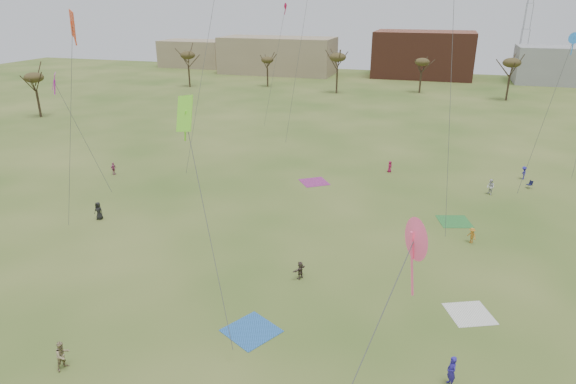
% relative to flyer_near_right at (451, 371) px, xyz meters
% --- Properties ---
extents(ground, '(260.00, 260.00, 0.00)m').
position_rel_flyer_near_right_xyz_m(ground, '(-12.97, -0.17, -0.93)').
color(ground, '#315219').
rests_on(ground, ground).
extents(flyer_near_right, '(0.68, 0.80, 1.86)m').
position_rel_flyer_near_right_xyz_m(flyer_near_right, '(0.00, 0.00, 0.00)').
color(flyer_near_right, '#2B2096').
rests_on(flyer_near_right, ground).
extents(spectator_fore_b, '(0.89, 1.02, 1.80)m').
position_rel_flyer_near_right_xyz_m(spectator_fore_b, '(-21.15, -5.15, -0.03)').
color(spectator_fore_b, '#988661').
rests_on(spectator_fore_b, ground).
extents(spectator_fore_c, '(0.94, 1.36, 1.41)m').
position_rel_flyer_near_right_xyz_m(spectator_fore_c, '(-10.92, 8.30, -0.22)').
color(spectator_fore_c, brown).
rests_on(spectator_fore_c, ground).
extents(flyer_mid_a, '(0.88, 0.60, 1.75)m').
position_rel_flyer_near_right_xyz_m(flyer_mid_a, '(-32.41, 13.02, -0.05)').
color(flyer_mid_a, black).
rests_on(flyer_mid_a, ground).
extents(flyer_mid_b, '(1.01, 1.02, 1.41)m').
position_rel_flyer_near_right_xyz_m(flyer_mid_b, '(1.70, 18.38, -0.22)').
color(flyer_mid_b, '#C07924').
rests_on(flyer_mid_b, ground).
extents(spectator_mid_d, '(0.51, 0.93, 1.50)m').
position_rel_flyer_near_right_xyz_m(spectator_mid_d, '(-39.07, 24.68, -0.18)').
color(spectator_mid_d, '#AF497D').
rests_on(spectator_mid_d, ground).
extents(spectator_mid_e, '(1.03, 1.07, 1.74)m').
position_rel_flyer_near_right_xyz_m(spectator_mid_e, '(4.03, 31.08, -0.06)').
color(spectator_mid_e, silver).
rests_on(spectator_mid_e, ground).
extents(flyer_far_b, '(0.70, 0.81, 1.41)m').
position_rel_flyer_near_right_xyz_m(flyer_far_b, '(-7.23, 35.50, -0.22)').
color(flyer_far_b, '#9D1A48').
rests_on(flyer_far_b, ground).
extents(flyer_far_c, '(0.63, 1.04, 1.56)m').
position_rel_flyer_near_right_xyz_m(flyer_far_c, '(8.12, 37.54, -0.15)').
color(flyer_far_c, '#27219B').
rests_on(flyer_far_c, ground).
extents(blanket_blue, '(4.05, 4.05, 0.03)m').
position_rel_flyer_near_right_xyz_m(blanket_blue, '(-12.14, 1.20, -0.92)').
color(blanket_blue, '#2966B5').
rests_on(blanket_blue, ground).
extents(blanket_cream, '(3.66, 3.66, 0.03)m').
position_rel_flyer_near_right_xyz_m(blanket_cream, '(1.27, 7.27, -0.92)').
color(blanket_cream, white).
rests_on(blanket_cream, ground).
extents(blanket_plum, '(4.10, 4.10, 0.03)m').
position_rel_flyer_near_right_xyz_m(blanket_plum, '(-15.17, 29.22, -0.92)').
color(blanket_plum, '#952E7A').
rests_on(blanket_plum, ground).
extents(blanket_olive, '(3.59, 3.59, 0.03)m').
position_rel_flyer_near_right_xyz_m(blanket_olive, '(0.35, 22.56, -0.92)').
color(blanket_olive, '#2D7E35').
rests_on(blanket_olive, ground).
extents(camp_chair_right, '(0.73, 0.72, 0.87)m').
position_rel_flyer_near_right_xyz_m(camp_chair_right, '(8.39, 34.47, -0.67)').
color(camp_chair_right, '#131434').
rests_on(camp_chair_right, ground).
extents(tree_line, '(117.44, 49.32, 8.91)m').
position_rel_flyer_near_right_xyz_m(tree_line, '(-15.82, 78.95, 6.16)').
color(tree_line, '#3A2B1E').
rests_on(tree_line, ground).
extents(building_tan, '(32.00, 14.00, 10.00)m').
position_rel_flyer_near_right_xyz_m(building_tan, '(-47.97, 114.83, 4.07)').
color(building_tan, '#937F60').
rests_on(building_tan, ground).
extents(building_brick, '(26.00, 16.00, 12.00)m').
position_rel_flyer_near_right_xyz_m(building_brick, '(-7.97, 119.83, 5.07)').
color(building_brick, brown).
rests_on(building_brick, ground).
extents(building_grey, '(24.00, 12.00, 9.00)m').
position_rel_flyer_near_right_xyz_m(building_grey, '(27.03, 117.83, 3.57)').
color(building_grey, gray).
rests_on(building_grey, ground).
extents(building_tan_west, '(20.00, 12.00, 8.00)m').
position_rel_flyer_near_right_xyz_m(building_tan_west, '(-77.97, 121.83, 3.07)').
color(building_tan_west, '#937F60').
rests_on(building_tan_west, ground).
extents(radio_tower, '(1.51, 1.72, 41.00)m').
position_rel_flyer_near_right_xyz_m(radio_tower, '(17.03, 124.83, 18.28)').
color(radio_tower, '#9EA3A8').
rests_on(radio_tower, ground).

